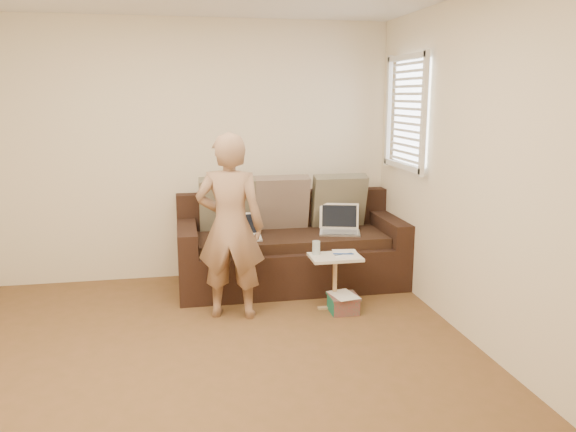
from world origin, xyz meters
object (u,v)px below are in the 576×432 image
object	(u,v)px
sofa	(291,243)
laptop_silver	(340,233)
laptop_white	(245,239)
side_table	(335,282)
drinking_glass	(316,248)
person	(230,226)
striped_box	(343,303)

from	to	relation	value
sofa	laptop_silver	world-z (taller)	sofa
laptop_white	side_table	distance (m)	0.98
laptop_white	drinking_glass	bearing A→B (deg)	-39.02
sofa	person	xyz separation A→B (m)	(-0.66, -0.73, 0.36)
sofa	striped_box	distance (m)	0.95
sofa	striped_box	bearing A→B (deg)	-70.04
laptop_silver	laptop_white	world-z (taller)	laptop_silver
person	drinking_glass	bearing A→B (deg)	-160.07
person	striped_box	world-z (taller)	person
person	striped_box	bearing A→B (deg)	-171.93
side_table	striped_box	bearing A→B (deg)	-64.00
laptop_silver	laptop_white	bearing A→B (deg)	-161.51
side_table	person	bearing A→B (deg)	179.72
laptop_white	person	world-z (taller)	person
side_table	drinking_glass	world-z (taller)	drinking_glass
person	sofa	bearing A→B (deg)	-117.75
laptop_white	laptop_silver	bearing A→B (deg)	6.03
sofa	striped_box	xyz separation A→B (m)	(0.30, -0.83, -0.35)
laptop_white	person	distance (m)	0.68
person	laptop_silver	bearing A→B (deg)	-136.22
sofa	striped_box	size ratio (longest dim) A/B	8.72
drinking_glass	striped_box	size ratio (longest dim) A/B	0.48
side_table	striped_box	distance (m)	0.20
sofa	side_table	size ratio (longest dim) A/B	4.53
laptop_silver	striped_box	xyz separation A→B (m)	(-0.18, -0.75, -0.44)
laptop_white	drinking_glass	distance (m)	0.77
laptop_silver	side_table	distance (m)	0.73
side_table	drinking_glass	size ratio (longest dim) A/B	4.04
laptop_silver	striped_box	size ratio (longest dim) A/B	1.56
sofa	side_table	world-z (taller)	sofa
laptop_silver	drinking_glass	bearing A→B (deg)	-108.02
laptop_silver	striped_box	bearing A→B (deg)	-87.34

